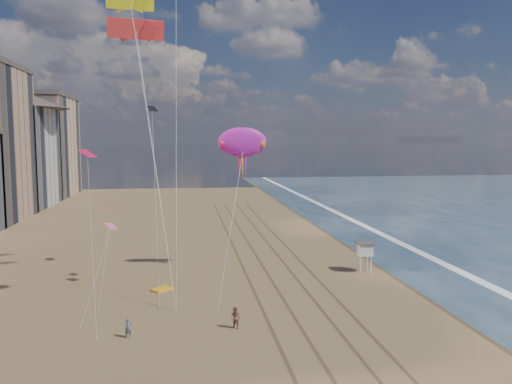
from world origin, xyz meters
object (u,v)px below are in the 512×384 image
lifeguard_stand (364,249)px  grounded_kite (162,289)px  kite_flyer_a (128,328)px  kite_flyer_b (236,318)px  show_kite (242,142)px

lifeguard_stand → grounded_kite: 22.95m
lifeguard_stand → kite_flyer_a: bearing=-147.3°
lifeguard_stand → kite_flyer_a: size_ratio=2.24×
lifeguard_stand → grounded_kite: bearing=-170.4°
kite_flyer_b → kite_flyer_a: bearing=-135.4°
lifeguard_stand → kite_flyer_a: lifeguard_stand is taller
lifeguard_stand → grounded_kite: size_ratio=1.68×
lifeguard_stand → kite_flyer_a: 29.18m
lifeguard_stand → show_kite: show_kite is taller
lifeguard_stand → kite_flyer_a: (-24.51, -15.72, -1.86)m
lifeguard_stand → kite_flyer_b: 22.24m
grounded_kite → show_kite: show_kite is taller
lifeguard_stand → grounded_kite: lifeguard_stand is taller
lifeguard_stand → kite_flyer_b: (-16.24, -15.09, -1.72)m
kite_flyer_b → show_kite: bearing=121.7°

